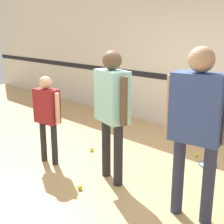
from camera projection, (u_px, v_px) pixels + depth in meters
The scene contains 9 objects.
ground_plane at pixel (113, 174), 4.40m from camera, with size 16.00×16.00×0.00m, color tan.
wall_back at pixel (207, 51), 5.65m from camera, with size 16.00×0.07×3.20m.
person_instructor at pixel (112, 103), 3.96m from camera, with size 0.64×0.38×1.73m.
person_student_left at pixel (47, 110), 4.57m from camera, with size 0.50×0.26×1.33m.
person_student_right at pixel (197, 117), 3.11m from camera, with size 0.69×0.36×1.83m.
racket_spare_on_floor at pixel (208, 165), 4.66m from camera, with size 0.36×0.49×0.03m.
tennis_ball_near_instructor at pixel (80, 187), 3.96m from camera, with size 0.07×0.07×0.07m, color #CCE038.
tennis_ball_by_spare_racket at pixel (197, 155), 4.98m from camera, with size 0.07×0.07×0.07m, color #CCE038.
tennis_ball_stray_left at pixel (92, 149), 5.20m from camera, with size 0.07×0.07×0.07m, color #CCE038.
Camera 1 is at (2.84, -2.85, 1.99)m, focal length 50.00 mm.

